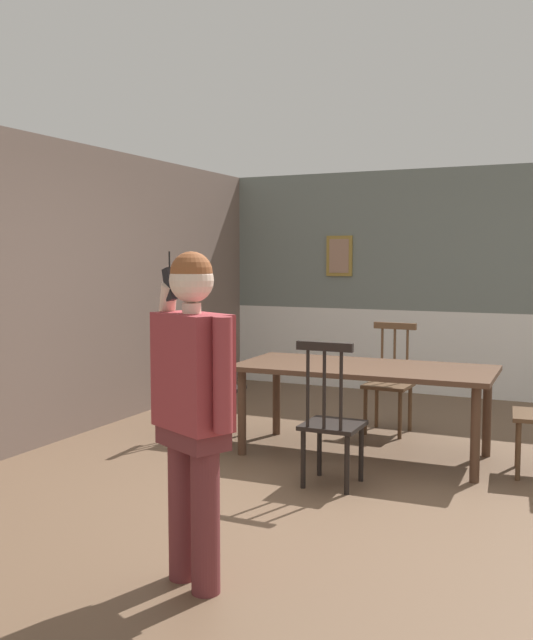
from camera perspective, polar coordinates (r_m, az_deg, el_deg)
name	(u,v)px	position (r m, az deg, el deg)	size (l,w,h in m)	color
ground_plane	(339,482)	(5.31, 5.77, -12.65)	(8.00, 8.00, 0.00)	brown
room_back_partition	(443,287)	(8.60, 13.77, 2.56)	(5.35, 0.17, 2.63)	slate
room_left_partition	(44,292)	(6.45, -17.22, 2.13)	(0.13, 7.27, 2.63)	#756056
dining_table	(364,375)	(5.87, 7.77, -4.34)	(2.06, 0.99, 0.74)	#4C3323
chair_near_window	(209,386)	(6.41, -4.54, -5.21)	(0.48, 0.48, 1.00)	black
chair_at_table_head	(390,381)	(6.72, 9.72, -4.81)	(0.42, 0.42, 1.00)	#513823
chair_opposite_corner	(331,420)	(5.10, 5.13, -7.90)	(0.40, 0.40, 1.04)	black
person_figure	(193,398)	(3.49, -5.82, -6.15)	(0.52, 0.38, 1.64)	brown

